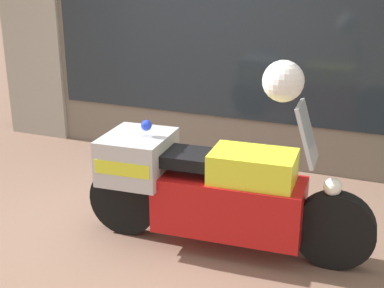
{
  "coord_description": "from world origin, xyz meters",
  "views": [
    {
      "loc": [
        2.07,
        -3.89,
        2.3
      ],
      "look_at": [
        0.32,
        0.37,
        0.69
      ],
      "focal_mm": 50.0,
      "sensor_mm": 36.0,
      "label": 1
    }
  ],
  "objects": [
    {
      "name": "paramedic_motorcycle",
      "position": [
        0.66,
        -0.14,
        0.53
      ],
      "size": [
        2.4,
        0.66,
        1.3
      ],
      "rotation": [
        0.0,
        0.0,
        0.07
      ],
      "color": "black",
      "rests_on": "ground"
    },
    {
      "name": "white_helmet",
      "position": [
        1.23,
        -0.1,
        1.45
      ],
      "size": [
        0.31,
        0.31,
        0.31
      ],
      "primitive_type": "sphere",
      "color": "white",
      "rests_on": "paramedic_motorcycle"
    },
    {
      "name": "ground_plane",
      "position": [
        0.0,
        0.0,
        0.0
      ],
      "size": [
        60.0,
        60.0,
        0.0
      ],
      "primitive_type": "plane",
      "color": "#7A5B4C"
    },
    {
      "name": "window_display",
      "position": [
        0.36,
        2.03,
        0.47
      ],
      "size": [
        4.6,
        0.3,
        1.96
      ],
      "color": "slate",
      "rests_on": "ground"
    }
  ]
}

